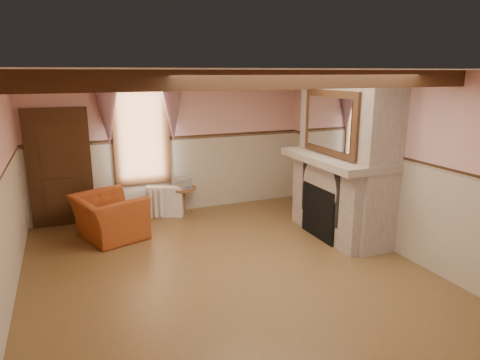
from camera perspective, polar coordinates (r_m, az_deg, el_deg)
name	(u,v)px	position (r m, az deg, el deg)	size (l,w,h in m)	color
floor	(225,271)	(6.30, -2.00, -11.97)	(5.50, 6.00, 0.01)	brown
ceiling	(223,70)	(5.65, -2.25, 14.43)	(5.50, 6.00, 0.01)	silver
wall_back	(172,143)	(8.64, -9.05, 4.87)	(5.50, 0.02, 2.80)	#DC9F98
wall_front	(366,266)	(3.32, 16.51, -10.97)	(5.50, 0.02, 2.80)	#DC9F98
wall_right	(386,161)	(7.22, 18.85, 2.44)	(0.02, 6.00, 2.80)	#DC9F98
wainscot	(225,221)	(6.00, -2.06, -5.54)	(5.50, 6.00, 1.50)	#BFB199
chair_rail	(224,169)	(5.79, -2.13, 1.46)	(5.50, 6.00, 0.08)	black
firebox	(322,212)	(7.47, 10.88, -4.20)	(0.20, 0.95, 0.90)	black
armchair	(109,217)	(7.66, -17.08, -4.71)	(1.15, 1.01, 0.75)	#994219
side_table	(184,201)	(8.64, -7.54, -2.75)	(0.53, 0.53, 0.55)	brown
book_stack	(182,183)	(8.51, -7.78, -0.38)	(0.26, 0.32, 0.20)	#B7AD8C
radiator	(165,202)	(8.55, -10.00, -2.86)	(0.70, 0.18, 0.60)	white
bowl	(332,151)	(7.49, 12.15, 3.75)	(0.31, 0.31, 0.08)	brown
mantel_clock	(315,143)	(7.93, 9.95, 4.88)	(0.14, 0.24, 0.20)	black
oil_lamp	(320,142)	(7.78, 10.65, 4.97)	(0.11, 0.11, 0.28)	#BF7C36
candle_red	(365,158)	(6.80, 16.28, 2.81)	(0.06, 0.06, 0.16)	#B41A16
jar_yellow	(346,154)	(7.16, 14.00, 3.35)	(0.06, 0.06, 0.12)	yellow
fireplace	(346,156)	(7.47, 13.96, 3.17)	(0.85, 2.00, 2.80)	gray
mantel	(337,159)	(7.38, 12.81, 2.78)	(1.05, 2.05, 0.12)	gray
overmantel_mirror	(330,123)	(7.18, 11.86, 7.46)	(0.06, 1.44, 1.04)	silver
door	(60,170)	(8.42, -22.88, 1.25)	(1.10, 0.10, 2.10)	black
window	(141,132)	(8.46, -13.05, 6.19)	(1.06, 0.08, 2.02)	white
window_drapes	(140,101)	(8.31, -13.17, 10.21)	(1.30, 0.14, 1.40)	gray
ceiling_beam_front	(263,80)	(4.54, 3.13, 13.21)	(5.50, 0.18, 0.20)	black
ceiling_beam_back	(196,77)	(6.79, -5.83, 13.49)	(5.50, 0.18, 0.20)	black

